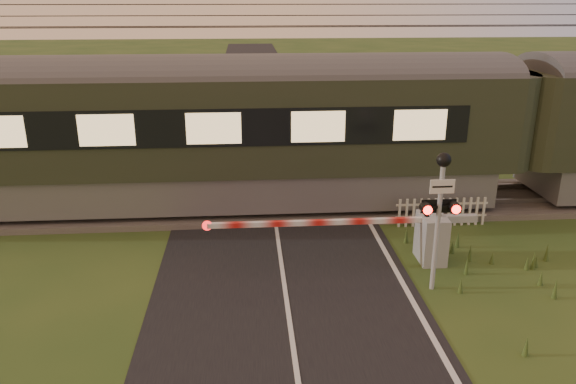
{
  "coord_description": "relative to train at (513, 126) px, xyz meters",
  "views": [
    {
      "loc": [
        -0.78,
        -10.11,
        6.34
      ],
      "look_at": [
        0.22,
        3.2,
        1.65
      ],
      "focal_mm": 35.0,
      "sensor_mm": 36.0,
      "label": 1
    }
  ],
  "objects": [
    {
      "name": "overhead_wires",
      "position": [
        -7.52,
        0.0,
        3.24
      ],
      "size": [
        120.0,
        0.62,
        0.62
      ],
      "color": "black",
      "rests_on": "ground"
    },
    {
      "name": "boom_gate",
      "position": [
        -4.04,
        -4.08,
        -1.81
      ],
      "size": [
        6.76,
        0.93,
        1.24
      ],
      "color": "gray",
      "rests_on": "ground"
    },
    {
      "name": "train",
      "position": [
        0.0,
        0.0,
        0.0
      ],
      "size": [
        47.16,
        3.25,
        4.4
      ],
      "color": "slate",
      "rests_on": "ground"
    },
    {
      "name": "picket_fence",
      "position": [
        -2.74,
        -1.89,
        -2.05
      ],
      "size": [
        2.7,
        0.07,
        0.85
      ],
      "color": "silver",
      "rests_on": "ground"
    },
    {
      "name": "ground",
      "position": [
        -7.52,
        -6.5,
        -2.48
      ],
      "size": [
        160.0,
        160.0,
        0.0
      ],
      "primitive_type": "plane",
      "color": "#29471B",
      "rests_on": "ground"
    },
    {
      "name": "road",
      "position": [
        -7.51,
        -6.73,
        -2.47
      ],
      "size": [
        6.0,
        140.0,
        0.03
      ],
      "color": "black",
      "rests_on": "ground"
    },
    {
      "name": "crossing_signal",
      "position": [
        -4.17,
        -5.51,
        -0.27
      ],
      "size": [
        0.82,
        0.35,
        3.22
      ],
      "color": "gray",
      "rests_on": "ground"
    },
    {
      "name": "track_bed",
      "position": [
        -7.52,
        0.0,
        -2.41
      ],
      "size": [
        140.0,
        3.4,
        0.39
      ],
      "color": "#47423D",
      "rests_on": "ground"
    }
  ]
}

